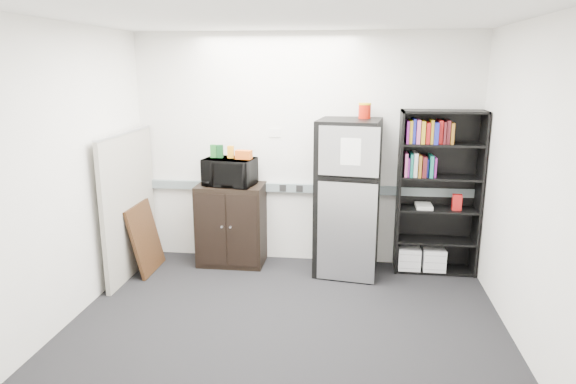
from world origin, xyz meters
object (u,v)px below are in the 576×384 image
object	(u,v)px
bookshelf	(436,189)
microwave	(230,172)
cubicle_partition	(129,204)
cabinet	(231,224)
refrigerator	(348,198)

from	to	relation	value
bookshelf	microwave	size ratio (longest dim) A/B	3.26
bookshelf	cubicle_partition	size ratio (longest dim) A/B	1.14
cabinet	microwave	size ratio (longest dim) A/B	1.71
bookshelf	refrigerator	world-z (taller)	bookshelf
cabinet	refrigerator	bearing A→B (deg)	-3.36
cubicle_partition	refrigerator	size ratio (longest dim) A/B	0.92
microwave	refrigerator	world-z (taller)	refrigerator
microwave	cubicle_partition	bearing A→B (deg)	-149.50
cubicle_partition	refrigerator	bearing A→B (deg)	8.01
bookshelf	cabinet	distance (m)	2.40
cabinet	microwave	xyz separation A→B (m)	(0.00, -0.02, 0.64)
cubicle_partition	cabinet	distance (m)	1.19
cabinet	microwave	distance (m)	0.64
bookshelf	cubicle_partition	xyz separation A→B (m)	(-3.41, -0.49, -0.16)
cubicle_partition	refrigerator	xyz separation A→B (m)	(2.42, 0.34, 0.06)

